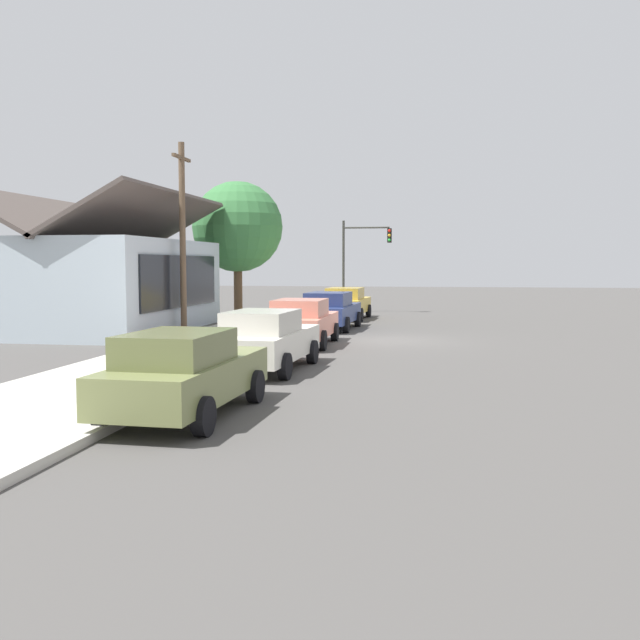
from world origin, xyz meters
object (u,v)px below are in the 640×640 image
Objects in this scene: car_olive at (185,373)px; fire_hydrant_red at (275,326)px; car_navy at (330,310)px; utility_pole_wooden at (183,234)px; car_ivory at (266,340)px; shade_tree at (238,227)px; traffic_light_main at (362,251)px; car_mustard at (346,303)px; car_coral at (302,322)px.

car_olive is 13.54m from fire_hydrant_red.
car_navy is 6.86m from utility_pole_wooden.
car_ivory is at bearing -177.06° from car_navy.
car_navy is 4.30m from fire_hydrant_red.
car_ivory is 0.96× the size of car_navy.
car_navy is 0.71× the size of shade_tree.
traffic_light_main is (4.79, -5.88, -1.15)m from shade_tree.
car_mustard is 0.64× the size of utility_pole_wooden.
fire_hydrant_red is (-4.04, 1.45, -0.32)m from car_navy.
traffic_light_main is at bearing 2.94° from car_ivory.
car_mustard is at bearing 2.90° from car_navy.
utility_pole_wooden is (-13.37, 5.66, 0.44)m from traffic_light_main.
car_mustard is at bearing -8.23° from fire_hydrant_red.
car_navy is at bearing 3.72° from car_ivory.
car_ivory is 0.63× the size of utility_pole_wooden.
car_mustard is 0.92× the size of traffic_light_main.
utility_pole_wooden is (-8.44, 5.40, 3.11)m from car_mustard.
traffic_light_main is at bearing 1.30° from car_navy.
shade_tree is 9.81× the size of fire_hydrant_red.
utility_pole_wooden reaches higher than fire_hydrant_red.
fire_hydrant_red is (7.73, 1.55, -0.32)m from car_ivory.
car_olive is at bearing -177.94° from car_mustard.
car_coral is 0.61× the size of utility_pole_wooden.
car_ivory is at bearing -148.32° from utility_pole_wooden.
car_olive is 1.03× the size of car_coral.
car_ivory is 1.03× the size of car_coral.
traffic_light_main is at bearing -50.86° from shade_tree.
car_coral is 16.78m from traffic_light_main.
car_olive and car_coral have the same top height.
car_ivory is 17.44m from car_mustard.
shade_tree is at bearing 129.14° from traffic_light_main.
traffic_light_main is (16.57, -0.26, 2.68)m from car_coral.
car_ivory is 7.89m from fire_hydrant_red.
car_mustard is 5.62m from traffic_light_main.
shade_tree reaches higher than car_navy.
utility_pole_wooden reaches higher than car_coral.
shade_tree is at bearing 23.21° from fire_hydrant_red.
car_olive is at bearing -177.93° from car_ivory.
car_olive is at bearing -173.89° from fire_hydrant_red.
car_navy is (11.77, 0.10, 0.00)m from car_ivory.
car_coral is at bearing -154.49° from shade_tree.
shade_tree is at bearing 15.97° from car_olive.
car_ivory is (5.73, -0.11, 0.00)m from car_olive.
car_ivory is at bearing -177.53° from car_mustard.
car_mustard is 0.69× the size of shade_tree.
utility_pole_wooden is 5.42m from fire_hydrant_red.
car_navy is at bearing -63.08° from utility_pole_wooden.
car_olive is 11.53m from car_coral.
utility_pole_wooden is (3.19, 5.40, 3.11)m from car_coral.
car_ivory is 5.81m from car_coral.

